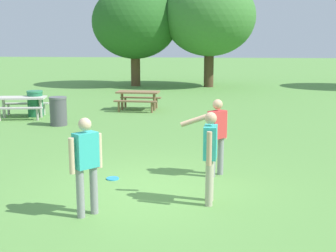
{
  "coord_description": "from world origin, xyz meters",
  "views": [
    {
      "loc": [
        1.11,
        -8.29,
        2.88
      ],
      "look_at": [
        0.15,
        1.28,
        1.0
      ],
      "focal_mm": 48.18,
      "sensor_mm": 36.0,
      "label": 1
    }
  ],
  "objects_px": {
    "person_catcher": "(217,132)",
    "frisbee": "(113,179)",
    "person_bystander": "(209,151)",
    "trash_can_further_along": "(35,103)",
    "picnic_table_far": "(138,96)",
    "tree_tall_left": "(135,22)",
    "tree_broad_center": "(210,17)",
    "trash_can_beside_table": "(58,111)",
    "person_thrower": "(86,160)",
    "picnic_table_near": "(22,103)"
  },
  "relations": [
    {
      "from": "person_thrower",
      "to": "person_catcher",
      "type": "height_order",
      "value": "same"
    },
    {
      "from": "picnic_table_far",
      "to": "trash_can_beside_table",
      "type": "xyz_separation_m",
      "value": [
        -2.12,
        -3.45,
        -0.08
      ]
    },
    {
      "from": "tree_tall_left",
      "to": "tree_broad_center",
      "type": "bearing_deg",
      "value": -1.24
    },
    {
      "from": "trash_can_further_along",
      "to": "tree_tall_left",
      "type": "bearing_deg",
      "value": 80.4
    },
    {
      "from": "trash_can_beside_table",
      "to": "person_bystander",
      "type": "bearing_deg",
      "value": -53.15
    },
    {
      "from": "picnic_table_near",
      "to": "frisbee",
      "type": "bearing_deg",
      "value": -54.59
    },
    {
      "from": "frisbee",
      "to": "picnic_table_near",
      "type": "relative_size",
      "value": 0.14
    },
    {
      "from": "picnic_table_far",
      "to": "tree_broad_center",
      "type": "height_order",
      "value": "tree_broad_center"
    },
    {
      "from": "person_bystander",
      "to": "picnic_table_far",
      "type": "bearing_deg",
      "value": 106.14
    },
    {
      "from": "trash_can_further_along",
      "to": "tree_broad_center",
      "type": "relative_size",
      "value": 0.15
    },
    {
      "from": "person_catcher",
      "to": "tree_tall_left",
      "type": "xyz_separation_m",
      "value": [
        -4.81,
        17.94,
        2.85
      ]
    },
    {
      "from": "person_catcher",
      "to": "picnic_table_far",
      "type": "bearing_deg",
      "value": 109.89
    },
    {
      "from": "person_thrower",
      "to": "picnic_table_near",
      "type": "relative_size",
      "value": 0.86
    },
    {
      "from": "frisbee",
      "to": "trash_can_beside_table",
      "type": "relative_size",
      "value": 0.27
    },
    {
      "from": "person_thrower",
      "to": "trash_can_further_along",
      "type": "distance_m",
      "value": 10.29
    },
    {
      "from": "frisbee",
      "to": "trash_can_beside_table",
      "type": "bearing_deg",
      "value": 118.86
    },
    {
      "from": "person_catcher",
      "to": "frisbee",
      "type": "distance_m",
      "value": 2.38
    },
    {
      "from": "tree_broad_center",
      "to": "tree_tall_left",
      "type": "bearing_deg",
      "value": 178.76
    },
    {
      "from": "person_thrower",
      "to": "person_bystander",
      "type": "xyz_separation_m",
      "value": [
        1.98,
        0.76,
        0.02
      ]
    },
    {
      "from": "picnic_table_near",
      "to": "tree_tall_left",
      "type": "distance_m",
      "value": 12.15
    },
    {
      "from": "frisbee",
      "to": "picnic_table_near",
      "type": "bearing_deg",
      "value": 125.41
    },
    {
      "from": "person_catcher",
      "to": "frisbee",
      "type": "xyz_separation_m",
      "value": [
        -2.15,
        -0.46,
        -0.93
      ]
    },
    {
      "from": "person_bystander",
      "to": "trash_can_beside_table",
      "type": "bearing_deg",
      "value": 126.85
    },
    {
      "from": "tree_broad_center",
      "to": "person_thrower",
      "type": "bearing_deg",
      "value": -94.96
    },
    {
      "from": "person_catcher",
      "to": "tree_broad_center",
      "type": "xyz_separation_m",
      "value": [
        -0.37,
        17.85,
        3.13
      ]
    },
    {
      "from": "frisbee",
      "to": "tree_tall_left",
      "type": "relative_size",
      "value": 0.04
    },
    {
      "from": "picnic_table_near",
      "to": "picnic_table_far",
      "type": "bearing_deg",
      "value": 28.58
    },
    {
      "from": "person_thrower",
      "to": "tree_tall_left",
      "type": "height_order",
      "value": "tree_tall_left"
    },
    {
      "from": "tree_broad_center",
      "to": "trash_can_beside_table",
      "type": "bearing_deg",
      "value": -110.96
    },
    {
      "from": "trash_can_beside_table",
      "to": "tree_broad_center",
      "type": "relative_size",
      "value": 0.15
    },
    {
      "from": "picnic_table_far",
      "to": "tree_tall_left",
      "type": "bearing_deg",
      "value": 100.31
    },
    {
      "from": "picnic_table_near",
      "to": "trash_can_beside_table",
      "type": "bearing_deg",
      "value": -35.57
    },
    {
      "from": "picnic_table_far",
      "to": "trash_can_further_along",
      "type": "height_order",
      "value": "trash_can_further_along"
    },
    {
      "from": "person_thrower",
      "to": "tree_tall_left",
      "type": "xyz_separation_m",
      "value": [
        -2.68,
        20.36,
        2.85
      ]
    },
    {
      "from": "trash_can_further_along",
      "to": "picnic_table_far",
      "type": "bearing_deg",
      "value": 26.64
    },
    {
      "from": "trash_can_beside_table",
      "to": "trash_can_further_along",
      "type": "height_order",
      "value": "same"
    },
    {
      "from": "person_bystander",
      "to": "trash_can_further_along",
      "type": "xyz_separation_m",
      "value": [
        -6.55,
        8.45,
        -0.48
      ]
    },
    {
      "from": "person_bystander",
      "to": "frisbee",
      "type": "distance_m",
      "value": 2.51
    },
    {
      "from": "trash_can_beside_table",
      "to": "tree_tall_left",
      "type": "distance_m",
      "value": 13.23
    },
    {
      "from": "person_thrower",
      "to": "frisbee",
      "type": "distance_m",
      "value": 2.16
    },
    {
      "from": "person_thrower",
      "to": "picnic_table_near",
      "type": "distance_m",
      "value": 10.15
    },
    {
      "from": "picnic_table_far",
      "to": "picnic_table_near",
      "type": "bearing_deg",
      "value": -151.42
    },
    {
      "from": "frisbee",
      "to": "person_thrower",
      "type": "bearing_deg",
      "value": -89.41
    },
    {
      "from": "frisbee",
      "to": "trash_can_further_along",
      "type": "distance_m",
      "value": 8.58
    },
    {
      "from": "picnic_table_far",
      "to": "tree_tall_left",
      "type": "xyz_separation_m",
      "value": [
        -1.7,
        9.35,
        3.23
      ]
    },
    {
      "from": "picnic_table_near",
      "to": "tree_tall_left",
      "type": "xyz_separation_m",
      "value": [
        2.25,
        11.5,
        3.23
      ]
    },
    {
      "from": "person_catcher",
      "to": "frisbee",
      "type": "relative_size",
      "value": 6.27
    },
    {
      "from": "picnic_table_near",
      "to": "person_thrower",
      "type": "bearing_deg",
      "value": -60.9
    },
    {
      "from": "person_catcher",
      "to": "tree_tall_left",
      "type": "relative_size",
      "value": 0.27
    },
    {
      "from": "picnic_table_far",
      "to": "trash_can_further_along",
      "type": "bearing_deg",
      "value": -153.36
    }
  ]
}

